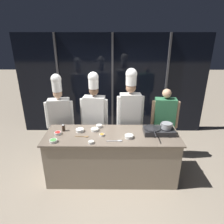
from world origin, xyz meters
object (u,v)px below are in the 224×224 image
(person_guest, at_px, (164,118))
(prep_bowl_rice, at_px, (80,130))
(prep_bowl_garlic, at_px, (129,136))
(chef_line, at_px, (130,109))
(stock_pot, at_px, (166,126))
(serving_spoon_solid, at_px, (85,136))
(portable_stove, at_px, (159,131))
(serving_spoon_slotted, at_px, (118,141))
(squeeze_bottle_soy, at_px, (63,127))
(prep_bowl_bean_sprouts, at_px, (91,142))
(chef_head, at_px, (60,113))
(chef_sous, at_px, (94,111))
(prep_bowl_onion, at_px, (99,126))
(prep_bowl_bell_pepper, at_px, (58,133))
(prep_bowl_carrots, at_px, (102,135))
(frying_pan, at_px, (152,127))
(prep_bowl_scallions, at_px, (53,141))
(prep_bowl_noodles, at_px, (95,129))

(person_guest, bearing_deg, prep_bowl_rice, 22.55)
(prep_bowl_garlic, bearing_deg, chef_line, 84.62)
(stock_pot, height_order, serving_spoon_solid, stock_pot)
(portable_stove, height_order, serving_spoon_slotted, portable_stove)
(stock_pot, xyz_separation_m, squeeze_bottle_soy, (-1.94, 0.09, -0.09))
(prep_bowl_garlic, bearing_deg, stock_pot, 13.51)
(prep_bowl_bean_sprouts, height_order, prep_bowl_rice, prep_bowl_rice)
(prep_bowl_bean_sprouts, relative_size, chef_head, 0.05)
(squeeze_bottle_soy, bearing_deg, chef_sous, 44.37)
(prep_bowl_onion, relative_size, person_guest, 0.07)
(prep_bowl_bell_pepper, distance_m, serving_spoon_slotted, 1.14)
(prep_bowl_bean_sprouts, relative_size, serving_spoon_slotted, 0.35)
(prep_bowl_carrots, height_order, serving_spoon_slotted, prep_bowl_carrots)
(person_guest, bearing_deg, prep_bowl_onion, 19.77)
(person_guest, bearing_deg, prep_bowl_bean_sprouts, 38.49)
(serving_spoon_slotted, xyz_separation_m, chef_line, (0.27, 0.86, 0.27))
(chef_head, relative_size, chef_line, 0.94)
(prep_bowl_carrots, relative_size, serving_spoon_solid, 0.37)
(prep_bowl_garlic, height_order, prep_bowl_onion, prep_bowl_garlic)
(prep_bowl_bean_sprouts, bearing_deg, squeeze_bottle_soy, 141.71)
(frying_pan, xyz_separation_m, chef_sous, (-1.13, 0.63, 0.08))
(serving_spoon_slotted, bearing_deg, portable_stove, 20.49)
(prep_bowl_rice, bearing_deg, serving_spoon_slotted, -26.13)
(serving_spoon_slotted, bearing_deg, person_guest, 41.35)
(frying_pan, distance_m, prep_bowl_bell_pepper, 1.76)
(chef_sous, relative_size, chef_line, 0.96)
(serving_spoon_solid, bearing_deg, prep_bowl_carrots, 7.70)
(prep_bowl_scallions, distance_m, person_guest, 2.33)
(prep_bowl_onion, height_order, chef_head, chef_head)
(prep_bowl_onion, height_order, chef_line, chef_line)
(prep_bowl_bell_pepper, bearing_deg, serving_spoon_solid, -10.40)
(prep_bowl_bell_pepper, relative_size, prep_bowl_carrots, 1.36)
(prep_bowl_garlic, relative_size, prep_bowl_carrots, 1.69)
(chef_sous, bearing_deg, stock_pot, 161.86)
(squeeze_bottle_soy, relative_size, prep_bowl_bell_pepper, 1.23)
(prep_bowl_scallions, bearing_deg, chef_head, 96.90)
(portable_stove, height_order, chef_sous, chef_sous)
(prep_bowl_carrots, distance_m, chef_line, 0.92)
(prep_bowl_rice, xyz_separation_m, prep_bowl_garlic, (0.92, -0.23, -0.00))
(prep_bowl_bell_pepper, distance_m, chef_head, 0.68)
(prep_bowl_noodles, distance_m, chef_sous, 0.55)
(portable_stove, height_order, person_guest, person_guest)
(frying_pan, xyz_separation_m, person_guest, (0.37, 0.61, -0.08))
(serving_spoon_slotted, xyz_separation_m, chef_head, (-1.23, 0.90, 0.15))
(chef_sous, bearing_deg, chef_line, -177.68)
(prep_bowl_onion, distance_m, prep_bowl_carrots, 0.35)
(frying_pan, distance_m, chef_line, 0.71)
(stock_pot, xyz_separation_m, prep_bowl_noodles, (-1.34, 0.10, -0.14))
(prep_bowl_onion, distance_m, serving_spoon_slotted, 0.65)
(chef_head, distance_m, chef_sous, 0.75)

